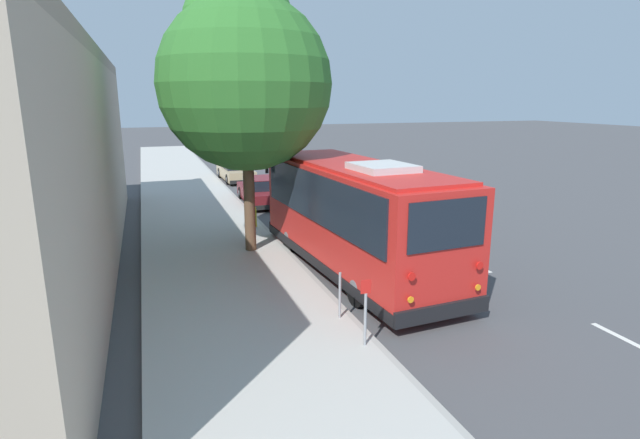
{
  "coord_description": "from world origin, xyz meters",
  "views": [
    {
      "loc": [
        -14.13,
        5.89,
        4.98
      ],
      "look_at": [
        0.11,
        0.89,
        1.3
      ],
      "focal_mm": 28.0,
      "sensor_mm": 36.0,
      "label": 1
    }
  ],
  "objects": [
    {
      "name": "lane_stripe_mid",
      "position": [
        -1.54,
        -3.43,
        0.0
      ],
      "size": [
        2.4,
        0.14,
        0.01
      ],
      "primitive_type": "cube",
      "color": "silver",
      "rests_on": "ground"
    },
    {
      "name": "curb_strip",
      "position": [
        0.0,
        1.74,
        0.07
      ],
      "size": [
        80.0,
        0.14,
        0.15
      ],
      "primitive_type": "cube",
      "color": "#9D9A94",
      "rests_on": "ground"
    },
    {
      "name": "street_tree",
      "position": [
        1.54,
        2.84,
        5.77
      ],
      "size": [
        5.29,
        5.29,
        8.7
      ],
      "color": "brown",
      "rests_on": "sidewalk_slab"
    },
    {
      "name": "fire_hydrant",
      "position": [
        4.33,
        2.11,
        0.55
      ],
      "size": [
        0.22,
        0.22,
        0.81
      ],
      "color": "gold",
      "rests_on": "sidewalk_slab"
    },
    {
      "name": "lane_stripe_ahead",
      "position": [
        4.46,
        -3.43,
        0.0
      ],
      "size": [
        2.4,
        0.14,
        0.01
      ],
      "primitive_type": "cube",
      "color": "silver",
      "rests_on": "ground"
    },
    {
      "name": "shuttle_bus",
      "position": [
        -1.19,
        0.29,
        1.79
      ],
      "size": [
        8.85,
        3.23,
        3.35
      ],
      "rotation": [
        0.0,
        0.0,
        0.07
      ],
      "color": "red",
      "rests_on": "ground"
    },
    {
      "name": "parked_sedan_tan",
      "position": [
        16.63,
        0.64,
        0.59
      ],
      "size": [
        4.64,
        1.78,
        1.28
      ],
      "rotation": [
        0.0,
        0.0,
        0.02
      ],
      "color": "tan",
      "rests_on": "ground"
    },
    {
      "name": "ground_plane",
      "position": [
        0.0,
        0.0,
        0.0
      ],
      "size": [
        160.0,
        160.0,
        0.0
      ],
      "primitive_type": "plane",
      "color": "#474749"
    },
    {
      "name": "sidewalk_slab",
      "position": [
        0.0,
        4.03,
        0.07
      ],
      "size": [
        80.0,
        4.44,
        0.15
      ],
      "primitive_type": "cube",
      "color": "#B2AFA8",
      "rests_on": "ground"
    },
    {
      "name": "sign_post_near",
      "position": [
        -5.8,
        2.01,
        0.87
      ],
      "size": [
        0.06,
        0.22,
        1.39
      ],
      "color": "gray",
      "rests_on": "sidewalk_slab"
    },
    {
      "name": "sign_post_far",
      "position": [
        -4.43,
        2.01,
        0.69
      ],
      "size": [
        0.06,
        0.06,
        1.07
      ],
      "color": "gray",
      "rests_on": "sidewalk_slab"
    },
    {
      "name": "parked_sedan_maroon",
      "position": [
        9.28,
        0.67,
        0.59
      ],
      "size": [
        4.51,
        1.91,
        1.27
      ],
      "rotation": [
        0.0,
        0.0,
        -0.03
      ],
      "color": "maroon",
      "rests_on": "ground"
    }
  ]
}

